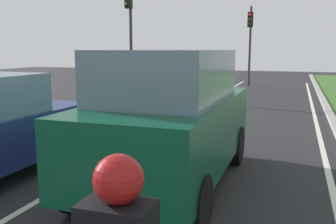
% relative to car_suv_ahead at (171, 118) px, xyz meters
% --- Properties ---
extents(ground_plane, '(60.00, 60.00, 0.00)m').
position_rel_car_suv_ahead_xyz_m(ground_plane, '(-0.99, 5.50, -1.17)').
color(ground_plane, '#262628').
extents(lane_line_center, '(0.12, 32.00, 0.01)m').
position_rel_car_suv_ahead_xyz_m(lane_line_center, '(-1.69, 5.50, -1.16)').
color(lane_line_center, silver).
rests_on(lane_line_center, ground).
extents(lane_line_right_edge, '(0.12, 32.00, 0.01)m').
position_rel_car_suv_ahead_xyz_m(lane_line_right_edge, '(2.61, 5.50, -1.16)').
color(lane_line_right_edge, silver).
rests_on(lane_line_right_edge, ground).
extents(car_suv_ahead, '(1.97, 4.50, 2.28)m').
position_rel_car_suv_ahead_xyz_m(car_suv_ahead, '(0.00, 0.00, 0.00)').
color(car_suv_ahead, '#0C472D').
rests_on(car_suv_ahead, ground).
extents(traffic_light_overhead_left, '(0.32, 0.50, 5.33)m').
position_rel_car_suv_ahead_xyz_m(traffic_light_overhead_left, '(-5.69, 10.72, 2.43)').
color(traffic_light_overhead_left, '#2D2D2D').
rests_on(traffic_light_overhead_left, ground).
extents(traffic_light_far_median, '(0.32, 0.50, 4.90)m').
position_rel_car_suv_ahead_xyz_m(traffic_light_far_median, '(-0.91, 17.90, 2.08)').
color(traffic_light_far_median, '#2D2D2D').
rests_on(traffic_light_far_median, ground).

